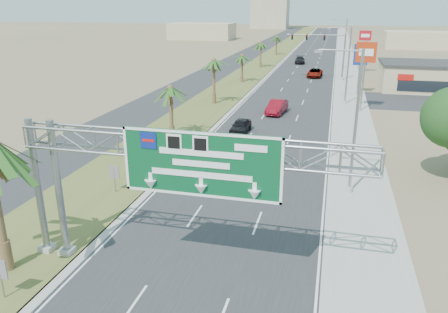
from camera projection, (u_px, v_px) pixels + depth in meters
road at (312, 56)px, 113.18m from camera, size 12.00×300.00×0.02m
sidewalk_right at (346, 57)px, 111.22m from camera, size 4.00×300.00×0.10m
median_grass at (274, 55)px, 115.47m from camera, size 7.00×300.00×0.12m
opposing_road at (248, 55)px, 117.10m from camera, size 8.00×300.00×0.02m
sign_gantry at (171, 157)px, 19.77m from camera, size 16.75×1.24×7.50m
palm_row_b at (170, 89)px, 42.32m from camera, size 3.99×3.99×5.95m
palm_row_c at (214, 61)px, 56.72m from camera, size 3.99×3.99×6.75m
palm_row_d at (242, 56)px, 73.62m from camera, size 3.99×3.99×5.45m
palm_row_e at (261, 43)px, 90.80m from camera, size 3.99×3.99×6.15m
palm_row_f at (277, 37)px, 113.83m from camera, size 3.99×3.99×5.75m
streetlight_near at (352, 129)px, 29.36m from camera, size 3.27×0.44×10.00m
streetlight_mid at (346, 69)px, 56.84m from camera, size 3.27×0.44×10.00m
streetlight_far at (344, 46)px, 89.81m from camera, size 3.27×0.44×10.00m
signal_mast at (332, 52)px, 75.57m from camera, size 10.28×0.71×8.00m
store_building at (442, 78)px, 67.17m from camera, size 18.00×10.00×4.00m
median_signback_a at (0, 272)px, 19.24m from camera, size 0.75×0.08×2.08m
median_signback_b at (114, 174)px, 30.39m from camera, size 0.75×0.08×2.08m
building_distant_left at (202, 31)px, 168.35m from camera, size 24.00×14.00×6.00m
building_distant_right at (419, 40)px, 132.94m from camera, size 20.00×12.00×5.00m
car_left_lane at (241, 126)px, 45.24m from camera, size 1.85×4.23×1.42m
car_mid_lane at (277, 107)px, 53.16m from camera, size 2.34×5.20×1.66m
car_right_lane at (315, 73)px, 80.15m from camera, size 2.77×5.55×1.51m
car_far at (300, 60)px, 98.86m from camera, size 2.44×5.37×1.53m
pole_sign_red_near at (366, 56)px, 52.50m from camera, size 2.41×0.45×8.62m
pole_sign_blue at (361, 56)px, 63.05m from camera, size 2.02×0.67×7.54m
pole_sign_red_far at (365, 39)px, 82.67m from camera, size 2.20×0.37×8.22m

